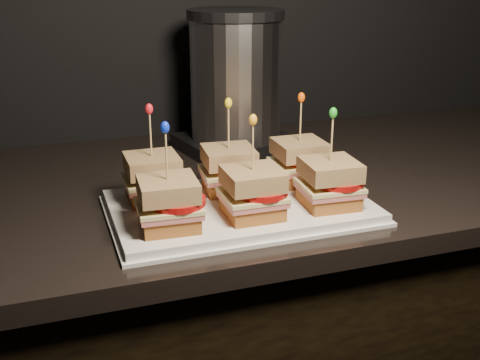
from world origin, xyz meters
name	(u,v)px	position (x,y,z in m)	size (l,w,h in m)	color
cabinet	(373,356)	(-0.52, 1.67, 0.45)	(2.69, 0.64, 0.90)	black
granite_slab	(391,166)	(-0.52, 1.67, 0.91)	(2.73, 0.68, 0.03)	black
platter	(240,207)	(-0.91, 1.51, 0.94)	(0.40, 0.25, 0.02)	white
platter_rim	(240,211)	(-0.91, 1.51, 0.93)	(0.41, 0.26, 0.01)	white
sandwich_0_bread_bot	(154,193)	(-1.03, 1.56, 0.96)	(0.08, 0.08, 0.02)	brown
sandwich_0_ham	(153,184)	(-1.03, 1.56, 0.97)	(0.09, 0.08, 0.01)	#B45D5E
sandwich_0_cheese	(153,180)	(-1.03, 1.56, 0.98)	(0.09, 0.09, 0.01)	#E8D68D
sandwich_0_tomato	(161,176)	(-1.02, 1.56, 0.99)	(0.08, 0.08, 0.01)	#AC100E
sandwich_0_bread_top	(152,164)	(-1.03, 1.56, 1.01)	(0.08, 0.08, 0.03)	#623711
sandwich_0_pick	(151,137)	(-1.03, 1.56, 1.05)	(0.00, 0.00, 0.09)	tan
sandwich_0_frill	(149,109)	(-1.03, 1.56, 1.10)	(0.01, 0.01, 0.02)	red
sandwich_1_bread_bot	(229,184)	(-0.91, 1.56, 0.96)	(0.08, 0.08, 0.02)	brown
sandwich_1_ham	(229,175)	(-0.91, 1.56, 0.97)	(0.09, 0.08, 0.01)	#B45D5E
sandwich_1_cheese	(229,171)	(-0.91, 1.56, 0.98)	(0.09, 0.09, 0.01)	#E8D68D
sandwich_1_tomato	(237,167)	(-0.90, 1.56, 0.99)	(0.08, 0.08, 0.01)	#AC100E
sandwich_1_bread_top	(229,156)	(-0.91, 1.56, 1.01)	(0.08, 0.08, 0.03)	#623711
sandwich_1_pick	(229,130)	(-0.91, 1.56, 1.05)	(0.00, 0.00, 0.09)	tan
sandwich_1_frill	(228,103)	(-0.91, 1.56, 1.10)	(0.01, 0.01, 0.02)	yellow
sandwich_2_bread_bot	(299,175)	(-0.78, 1.56, 0.96)	(0.08, 0.08, 0.02)	brown
sandwich_2_ham	(299,167)	(-0.78, 1.56, 0.97)	(0.09, 0.08, 0.01)	#B45D5E
sandwich_2_cheese	(299,163)	(-0.78, 1.56, 0.98)	(0.09, 0.09, 0.01)	#E8D68D
sandwich_2_tomato	(307,159)	(-0.77, 1.56, 0.99)	(0.08, 0.08, 0.01)	#AC100E
sandwich_2_bread_top	(300,149)	(-0.78, 1.56, 1.01)	(0.08, 0.08, 0.03)	#623711
sandwich_2_pick	(300,124)	(-0.78, 1.56, 1.05)	(0.00, 0.00, 0.09)	tan
sandwich_2_frill	(301,97)	(-0.78, 1.56, 1.10)	(0.01, 0.01, 0.02)	#FE5305
sandwich_3_bread_bot	(169,220)	(-1.03, 1.45, 0.96)	(0.08, 0.08, 0.02)	brown
sandwich_3_ham	(169,210)	(-1.03, 1.45, 0.97)	(0.09, 0.08, 0.01)	#B45D5E
sandwich_3_cheese	(169,206)	(-1.03, 1.45, 0.98)	(0.09, 0.09, 0.01)	#E8D68D
sandwich_3_tomato	(178,201)	(-1.02, 1.44, 0.99)	(0.08, 0.08, 0.01)	#AC100E
sandwich_3_bread_top	(168,189)	(-1.03, 1.45, 1.01)	(0.08, 0.08, 0.03)	#623711
sandwich_3_pick	(167,159)	(-1.03, 1.45, 1.05)	(0.00, 0.00, 0.09)	tan
sandwich_3_frill	(165,127)	(-1.03, 1.45, 1.10)	(0.01, 0.01, 0.02)	#0E2ADD
sandwich_4_bread_bot	(252,209)	(-0.91, 1.45, 0.96)	(0.08, 0.08, 0.02)	brown
sandwich_4_ham	(252,199)	(-0.91, 1.45, 0.97)	(0.09, 0.08, 0.01)	#B45D5E
sandwich_4_cheese	(252,195)	(-0.91, 1.45, 0.98)	(0.09, 0.09, 0.01)	#E8D68D
sandwich_4_tomato	(261,191)	(-0.90, 1.44, 0.99)	(0.08, 0.08, 0.01)	#AC100E
sandwich_4_bread_top	(253,179)	(-0.91, 1.45, 1.01)	(0.08, 0.08, 0.03)	#623711
sandwich_4_pick	(253,150)	(-0.91, 1.45, 1.05)	(0.00, 0.00, 0.09)	tan
sandwich_4_frill	(253,120)	(-0.91, 1.45, 1.10)	(0.01, 0.01, 0.02)	orange
sandwich_5_bread_bot	(329,198)	(-0.78, 1.45, 0.96)	(0.08, 0.08, 0.02)	brown
sandwich_5_ham	(329,189)	(-0.78, 1.45, 0.97)	(0.09, 0.08, 0.01)	#B45D5E
sandwich_5_cheese	(329,185)	(-0.78, 1.45, 0.98)	(0.09, 0.09, 0.01)	#E8D68D
sandwich_5_tomato	(338,181)	(-0.77, 1.44, 0.99)	(0.08, 0.08, 0.01)	#AC100E
sandwich_5_bread_top	(330,169)	(-0.78, 1.45, 1.01)	(0.08, 0.08, 0.03)	#623711
sandwich_5_pick	(332,142)	(-0.78, 1.45, 1.05)	(0.00, 0.00, 0.09)	tan
sandwich_5_frill	(333,113)	(-0.78, 1.45, 1.10)	(0.01, 0.01, 0.02)	green
appliance_base	(236,143)	(-0.80, 1.83, 0.94)	(0.22, 0.19, 0.03)	#262628
appliance_body	(236,80)	(-0.80, 1.83, 1.08)	(0.19, 0.19, 0.24)	silver
appliance_lid	(236,14)	(-0.80, 1.83, 1.21)	(0.20, 0.20, 0.02)	#262628
appliance	(236,82)	(-0.80, 1.83, 1.07)	(0.22, 0.19, 0.29)	silver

